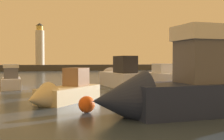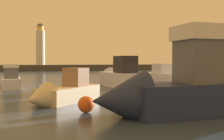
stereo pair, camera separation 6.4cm
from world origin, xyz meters
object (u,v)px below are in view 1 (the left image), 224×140
(mooring_buoy, at_px, (87,104))
(motorboat_4, at_px, (118,77))
(motorboat_2, at_px, (11,80))
(motorboat_6, at_px, (171,77))
(motorboat_3, at_px, (183,86))
(lighthouse, at_px, (40,45))
(motorboat_5, at_px, (62,93))

(mooring_buoy, bearing_deg, motorboat_4, 66.25)
(motorboat_2, bearing_deg, motorboat_4, -8.11)
(motorboat_2, height_order, motorboat_4, motorboat_4)
(motorboat_6, bearing_deg, mooring_buoy, -130.49)
(motorboat_2, height_order, motorboat_3, motorboat_3)
(lighthouse, bearing_deg, motorboat_5, -90.10)
(lighthouse, relative_size, motorboat_5, 2.00)
(lighthouse, bearing_deg, motorboat_4, -82.30)
(lighthouse, bearing_deg, motorboat_3, -85.32)
(motorboat_3, relative_size, mooring_buoy, 10.93)
(lighthouse, distance_m, motorboat_2, 47.32)
(motorboat_5, relative_size, motorboat_6, 0.64)
(motorboat_2, bearing_deg, motorboat_6, 2.49)
(motorboat_3, distance_m, motorboat_6, 19.09)
(motorboat_4, bearing_deg, lighthouse, 97.70)
(motorboat_3, bearing_deg, mooring_buoy, 158.25)
(motorboat_2, relative_size, motorboat_5, 1.06)
(motorboat_4, distance_m, mooring_buoy, 14.24)
(motorboat_2, bearing_deg, mooring_buoy, -72.43)
(lighthouse, distance_m, motorboat_3, 63.46)
(lighthouse, xyz_separation_m, mooring_buoy, (0.79, -61.27, -6.41))
(motorboat_6, xyz_separation_m, mooring_buoy, (-13.03, -15.26, -0.29))
(motorboat_2, bearing_deg, lighthouse, 85.36)
(lighthouse, relative_size, mooring_buoy, 13.31)
(lighthouse, xyz_separation_m, motorboat_2, (-3.80, -46.78, -6.05))
(motorboat_3, relative_size, motorboat_4, 1.05)
(motorboat_2, distance_m, motorboat_5, 11.59)
(lighthouse, distance_m, motorboat_6, 48.43)
(motorboat_2, bearing_deg, motorboat_3, -61.11)
(motorboat_4, bearing_deg, motorboat_3, -95.27)
(lighthouse, xyz_separation_m, motorboat_3, (5.16, -63.01, -5.46))
(motorboat_5, xyz_separation_m, mooring_buoy, (0.89, -3.51, -0.21))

